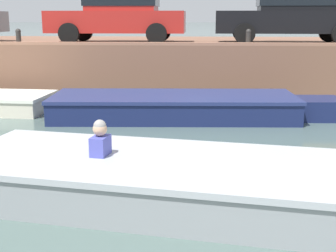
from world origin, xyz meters
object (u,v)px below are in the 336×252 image
object	(u,v)px
car_centre_black	(292,14)
mooring_bollard_west	(18,36)
car_left_inner_red	(119,14)
mooring_bollard_mid	(248,36)
boat_moored_central_navy	(186,107)
motorboat_passing	(139,178)

from	to	relation	value
car_centre_black	mooring_bollard_west	world-z (taller)	car_centre_black
car_left_inner_red	mooring_bollard_mid	world-z (taller)	car_left_inner_red
boat_moored_central_navy	mooring_bollard_mid	distance (m)	3.21
motorboat_passing	car_centre_black	xyz separation A→B (m)	(3.52, 8.59, 2.16)
car_left_inner_red	mooring_bollard_west	xyz separation A→B (m)	(-2.72, -1.18, -0.61)
car_centre_black	mooring_bollard_west	size ratio (longest dim) A/B	9.95
boat_moored_central_navy	car_left_inner_red	size ratio (longest dim) A/B	1.69
mooring_bollard_west	car_centre_black	bearing A→B (deg)	8.47
mooring_bollard_west	mooring_bollard_mid	distance (m)	6.50
car_left_inner_red	motorboat_passing	bearing A→B (deg)	-79.12
car_centre_black	car_left_inner_red	bearing A→B (deg)	179.97
car_centre_black	mooring_bollard_mid	xyz separation A→B (m)	(-1.39, -1.18, -0.61)
car_centre_black	mooring_bollard_west	bearing A→B (deg)	-171.53
boat_moored_central_navy	motorboat_passing	world-z (taller)	motorboat_passing
motorboat_passing	mooring_bollard_west	size ratio (longest dim) A/B	14.87
car_centre_black	motorboat_passing	bearing A→B (deg)	-112.29
motorboat_passing	mooring_bollard_west	xyz separation A→B (m)	(-4.37, 7.42, 1.55)
motorboat_passing	car_left_inner_red	distance (m)	9.02
boat_moored_central_navy	mooring_bollard_west	bearing A→B (deg)	154.98
boat_moored_central_navy	mooring_bollard_west	distance (m)	5.58
boat_moored_central_navy	mooring_bollard_mid	bearing A→B (deg)	53.85
mooring_bollard_west	mooring_bollard_mid	size ratio (longest dim) A/B	1.00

